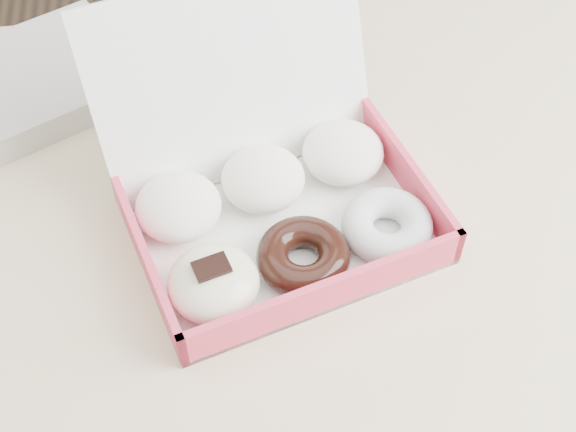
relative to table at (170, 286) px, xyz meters
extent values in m
cube|color=#D1BD89|center=(0.00, 0.00, 0.06)|extent=(1.20, 0.80, 0.04)
cylinder|color=#D1BD89|center=(0.55, 0.35, -0.32)|extent=(0.05, 0.05, 0.71)
cube|color=white|center=(0.13, 0.00, 0.08)|extent=(0.36, 0.31, 0.01)
cube|color=#DD3B53|center=(0.16, -0.10, 0.10)|extent=(0.30, 0.10, 0.05)
cube|color=white|center=(0.10, 0.11, 0.10)|extent=(0.30, 0.10, 0.05)
cube|color=#DD3B53|center=(-0.01, -0.04, 0.10)|extent=(0.07, 0.22, 0.05)
cube|color=#DD3B53|center=(0.28, 0.05, 0.10)|extent=(0.07, 0.22, 0.05)
cube|color=white|center=(0.09, 0.13, 0.19)|extent=(0.32, 0.17, 0.21)
ellipsoid|color=white|center=(0.02, 0.03, 0.11)|extent=(0.12, 0.12, 0.05)
ellipsoid|color=white|center=(0.12, 0.05, 0.11)|extent=(0.12, 0.12, 0.05)
ellipsoid|color=white|center=(0.21, 0.08, 0.11)|extent=(0.12, 0.12, 0.05)
ellipsoid|color=beige|center=(0.05, -0.08, 0.11)|extent=(0.12, 0.12, 0.05)
cube|color=black|center=(0.05, -0.08, 0.14)|extent=(0.04, 0.03, 0.00)
torus|color=black|center=(0.15, -0.05, 0.10)|extent=(0.12, 0.12, 0.03)
torus|color=white|center=(0.24, -0.02, 0.10)|extent=(0.12, 0.12, 0.03)
cube|color=beige|center=(-0.15, 0.26, 0.10)|extent=(0.29, 0.27, 0.04)
camera|label=1|loc=(0.07, -0.52, 0.77)|focal=50.00mm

